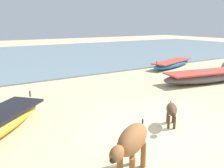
{
  "coord_description": "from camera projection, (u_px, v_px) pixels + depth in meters",
  "views": [
    {
      "loc": [
        -4.31,
        -4.33,
        2.87
      ],
      "look_at": [
        0.4,
        3.1,
        0.6
      ],
      "focal_mm": 37.76,
      "sensor_mm": 36.0,
      "label": 1
    }
  ],
  "objects": [
    {
      "name": "ground",
      "position": [
        160.0,
        131.0,
        6.49
      ],
      "size": [
        80.0,
        80.0,
        0.0
      ],
      "primitive_type": "plane",
      "color": "#CCB789"
    },
    {
      "name": "sea_water",
      "position": [
        22.0,
        57.0,
        20.62
      ],
      "size": [
        60.0,
        20.0,
        0.08
      ],
      "primitive_type": "cube",
      "color": "slate",
      "rests_on": "ground"
    },
    {
      "name": "fishing_boat_0",
      "position": [
        172.0,
        64.0,
        15.74
      ],
      "size": [
        4.56,
        2.18,
        0.66
      ],
      "rotation": [
        0.0,
        0.0,
        3.43
      ],
      "color": "#1E669E",
      "rests_on": "ground"
    },
    {
      "name": "fishing_boat_3",
      "position": [
        204.0,
        77.0,
        11.67
      ],
      "size": [
        4.86,
        2.04,
        0.78
      ],
      "rotation": [
        0.0,
        0.0,
        6.1
      ],
      "color": "#5B5651",
      "rests_on": "ground"
    },
    {
      "name": "cow_adult_brown",
      "position": [
        132.0,
        142.0,
        4.4
      ],
      "size": [
        1.42,
        1.07,
        1.0
      ],
      "rotation": [
        0.0,
        0.0,
        3.71
      ],
      "color": "brown",
      "rests_on": "ground"
    },
    {
      "name": "calf_far_dark",
      "position": [
        172.0,
        110.0,
        6.67
      ],
      "size": [
        0.81,
        0.87,
        0.66
      ],
      "rotation": [
        0.0,
        0.0,
        3.99
      ],
      "color": "#4C3323",
      "rests_on": "ground"
    }
  ]
}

